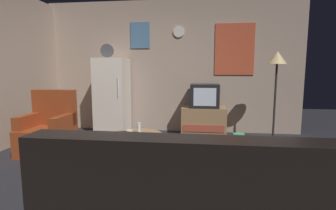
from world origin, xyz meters
name	(u,v)px	position (x,y,z in m)	size (l,w,h in m)	color
ground_plane	(148,176)	(0.00, 0.00, 0.00)	(12.00, 12.00, 0.00)	#232328
wall_with_art	(172,67)	(0.01, 2.45, 1.34)	(5.20, 0.12, 2.66)	tan
fridge	(112,96)	(-1.14, 2.05, 0.75)	(0.60, 0.62, 1.77)	silver
tv_stand	(204,121)	(0.68, 2.08, 0.28)	(0.84, 0.53, 0.56)	#9E754C
crt_tv	(205,96)	(0.69, 2.08, 0.78)	(0.54, 0.51, 0.44)	black
standing_lamp	(277,65)	(1.89, 1.74, 1.36)	(0.32, 0.32, 1.59)	#332D28
coffee_table	(136,149)	(-0.24, 0.38, 0.21)	(0.72, 0.72, 0.42)	#9E754C
wine_glass	(139,128)	(-0.20, 0.41, 0.50)	(0.05, 0.05, 0.15)	silver
mug_ceramic_white	(129,133)	(-0.29, 0.24, 0.47)	(0.08, 0.08, 0.09)	silver
remote_control	(125,132)	(-0.40, 0.43, 0.43)	(0.15, 0.04, 0.02)	black
armchair	(49,131)	(-1.70, 0.72, 0.34)	(0.68, 0.68, 0.96)	maroon
book_stack	(239,135)	(1.34, 2.02, 0.04)	(0.21, 0.16, 0.08)	#443E38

